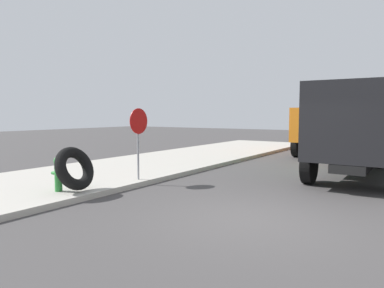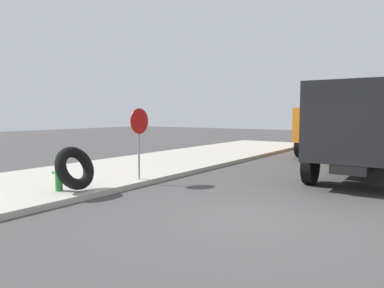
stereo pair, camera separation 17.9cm
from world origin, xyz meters
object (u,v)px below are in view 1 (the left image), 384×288
at_px(dump_truck_green, 365,129).
at_px(dump_truck_orange, 337,124).
at_px(fire_hydrant, 58,173).
at_px(stop_sign, 138,130).
at_px(loose_tire, 75,168).

bearing_deg(dump_truck_green, dump_truck_orange, 18.34).
bearing_deg(fire_hydrant, dump_truck_green, -39.11).
bearing_deg(dump_truck_orange, stop_sign, 165.21).
bearing_deg(dump_truck_orange, loose_tire, 166.36).
height_order(stop_sign, dump_truck_orange, dump_truck_orange).
xyz_separation_m(stop_sign, dump_truck_green, (5.06, -5.45, -0.02)).
height_order(loose_tire, stop_sign, stop_sign).
relative_size(fire_hydrant, stop_sign, 0.42).
relative_size(dump_truck_green, dump_truck_orange, 0.99).
bearing_deg(stop_sign, fire_hydrant, 166.05).
height_order(fire_hydrant, dump_truck_orange, dump_truck_orange).
relative_size(loose_tire, stop_sign, 0.54).
bearing_deg(fire_hydrant, loose_tire, -53.31).
height_order(loose_tire, dump_truck_green, dump_truck_green).
distance_m(stop_sign, dump_truck_orange, 12.38).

